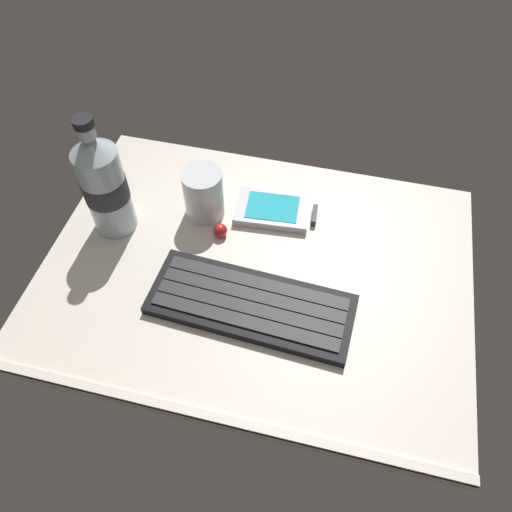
# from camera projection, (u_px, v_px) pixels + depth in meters

# --- Properties ---
(ground_plane) EXTENTS (0.64, 0.48, 0.03)m
(ground_plane) POSITION_uv_depth(u_px,v_px,m) (256.00, 273.00, 0.76)
(ground_plane) COLOR beige
(keyboard) EXTENTS (0.30, 0.13, 0.02)m
(keyboard) POSITION_uv_depth(u_px,v_px,m) (251.00, 304.00, 0.70)
(keyboard) COLOR black
(keyboard) RESTS_ON ground_plane
(handheld_device) EXTENTS (0.13, 0.08, 0.02)m
(handheld_device) POSITION_uv_depth(u_px,v_px,m) (276.00, 210.00, 0.81)
(handheld_device) COLOR #B7BABF
(handheld_device) RESTS_ON ground_plane
(juice_cup) EXTENTS (0.06, 0.06, 0.09)m
(juice_cup) POSITION_uv_depth(u_px,v_px,m) (204.00, 195.00, 0.79)
(juice_cup) COLOR silver
(juice_cup) RESTS_ON ground_plane
(water_bottle) EXTENTS (0.07, 0.07, 0.21)m
(water_bottle) POSITION_uv_depth(u_px,v_px,m) (104.00, 184.00, 0.73)
(water_bottle) COLOR silver
(water_bottle) RESTS_ON ground_plane
(trackball_mouse) EXTENTS (0.02, 0.02, 0.02)m
(trackball_mouse) POSITION_uv_depth(u_px,v_px,m) (220.00, 230.00, 0.78)
(trackball_mouse) COLOR red
(trackball_mouse) RESTS_ON ground_plane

